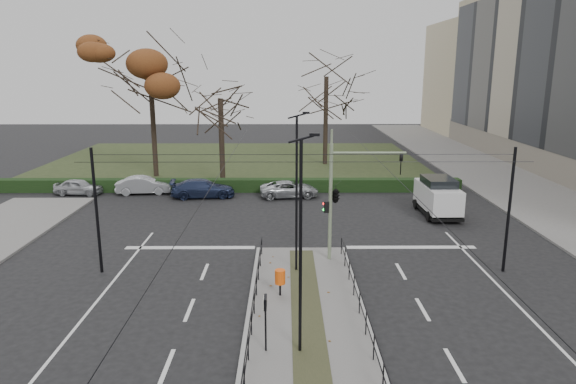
# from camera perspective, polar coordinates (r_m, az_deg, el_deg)

# --- Properties ---
(ground) EXTENTS (140.00, 140.00, 0.00)m
(ground) POSITION_cam_1_polar(r_m,az_deg,el_deg) (23.00, 1.83, -10.71)
(ground) COLOR black
(ground) RESTS_ON ground
(median_island) EXTENTS (4.40, 15.00, 0.14)m
(median_island) POSITION_cam_1_polar(r_m,az_deg,el_deg) (20.71, 2.09, -13.37)
(median_island) COLOR #605E5C
(median_island) RESTS_ON ground
(sidewalk_east) EXTENTS (8.00, 90.00, 0.14)m
(sidewalk_east) POSITION_cam_1_polar(r_m,az_deg,el_deg) (47.83, 22.89, 1.13)
(sidewalk_east) COLOR #605E5C
(sidewalk_east) RESTS_ON ground
(park) EXTENTS (38.00, 26.00, 0.10)m
(park) POSITION_cam_1_polar(r_m,az_deg,el_deg) (54.03, -5.80, 3.42)
(park) COLOR #263118
(park) RESTS_ON ground
(hedge) EXTENTS (38.00, 1.00, 1.00)m
(hedge) POSITION_cam_1_polar(r_m,az_deg,el_deg) (40.88, -7.56, 0.75)
(hedge) COLOR black
(hedge) RESTS_ON ground
(median_railing) EXTENTS (4.14, 13.24, 0.92)m
(median_railing) POSITION_cam_1_polar(r_m,az_deg,el_deg) (20.23, 2.12, -11.21)
(median_railing) COLOR black
(median_railing) RESTS_ON median_island
(catenary) EXTENTS (20.00, 34.00, 6.00)m
(catenary) POSITION_cam_1_polar(r_m,az_deg,el_deg) (23.38, 1.74, -1.40)
(catenary) COLOR black
(catenary) RESTS_ON ground
(traffic_light) EXTENTS (3.97, 2.26, 5.83)m
(traffic_light) POSITION_cam_1_polar(r_m,az_deg,el_deg) (25.14, 5.53, -0.13)
(traffic_light) COLOR gray
(traffic_light) RESTS_ON median_island
(litter_bin) EXTENTS (0.44, 0.44, 1.13)m
(litter_bin) POSITION_cam_1_polar(r_m,az_deg,el_deg) (21.75, -0.89, -9.45)
(litter_bin) COLOR black
(litter_bin) RESTS_ON median_island
(info_panel) EXTENTS (0.11, 0.51, 1.97)m
(info_panel) POSITION_cam_1_polar(r_m,az_deg,el_deg) (17.47, -2.54, -12.81)
(info_panel) COLOR black
(info_panel) RESTS_ON median_island
(streetlamp_median_near) EXTENTS (0.62, 0.13, 7.38)m
(streetlamp_median_near) POSITION_cam_1_polar(r_m,az_deg,el_deg) (16.59, 1.46, -5.99)
(streetlamp_median_near) COLOR black
(streetlamp_median_near) RESTS_ON median_island
(streetlamp_median_far) EXTENTS (0.62, 0.13, 7.45)m
(streetlamp_median_far) POSITION_cam_1_polar(r_m,az_deg,el_deg) (23.49, 0.99, -0.04)
(streetlamp_median_far) COLOR black
(streetlamp_median_far) RESTS_ON median_island
(parked_car_first) EXTENTS (3.74, 1.79, 1.23)m
(parked_car_first) POSITION_cam_1_polar(r_m,az_deg,el_deg) (42.60, -22.26, 0.53)
(parked_car_first) COLOR #A8ABB0
(parked_car_first) RESTS_ON ground
(parked_car_second) EXTENTS (4.29, 1.91, 1.37)m
(parked_car_second) POSITION_cam_1_polar(r_m,az_deg,el_deg) (41.26, -15.73, 0.74)
(parked_car_second) COLOR #A8ABB0
(parked_car_second) RESTS_ON ground
(parked_car_third) EXTENTS (4.94, 2.45, 1.38)m
(parked_car_third) POSITION_cam_1_polar(r_m,az_deg,el_deg) (39.15, -9.45, 0.40)
(parked_car_third) COLOR #1E2848
(parked_car_third) RESTS_ON ground
(parked_car_fourth) EXTENTS (4.63, 2.55, 1.23)m
(parked_car_fourth) POSITION_cam_1_polar(r_m,az_deg,el_deg) (38.68, 0.14, 0.32)
(parked_car_fourth) COLOR #A8ABB0
(parked_car_fourth) RESTS_ON ground
(white_van) EXTENTS (2.25, 4.82, 2.53)m
(white_van) POSITION_cam_1_polar(r_m,az_deg,el_deg) (35.22, 16.30, -0.39)
(white_van) COLOR silver
(white_van) RESTS_ON ground
(rust_tree) EXTENTS (10.44, 10.44, 13.46)m
(rust_tree) POSITION_cam_1_polar(r_m,az_deg,el_deg) (46.73, -15.17, 14.13)
(rust_tree) COLOR black
(rust_tree) RESTS_ON park
(bare_tree_center) EXTENTS (7.88, 7.88, 11.48)m
(bare_tree_center) POSITION_cam_1_polar(r_m,az_deg,el_deg) (51.39, 4.28, 11.98)
(bare_tree_center) COLOR black
(bare_tree_center) RESTS_ON park
(bare_tree_near) EXTENTS (6.05, 6.05, 9.35)m
(bare_tree_near) POSITION_cam_1_polar(r_m,az_deg,el_deg) (42.38, -7.50, 9.56)
(bare_tree_near) COLOR black
(bare_tree_near) RESTS_ON park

